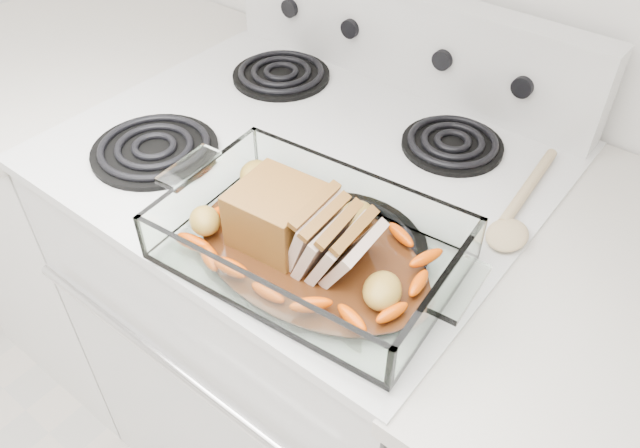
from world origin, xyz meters
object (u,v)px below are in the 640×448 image
Objects in this scene: electric_range at (308,321)px; counter_left at (115,203)px; baking_dish at (311,248)px; pork_roast at (294,222)px.

counter_left is at bearing -179.90° from electric_range.
electric_range is 2.94× the size of baking_dish.
electric_range is at bearing 126.39° from baking_dish.
pork_roast is (0.15, -0.20, 0.51)m from electric_range.
counter_left is 2.45× the size of baking_dish.
baking_dish is 1.93× the size of pork_roast.
electric_range is 0.57m from pork_roast.
counter_left is 0.99m from pork_roast.
counter_left is at bearing 153.01° from pork_roast.
baking_dish is 0.04m from pork_roast.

